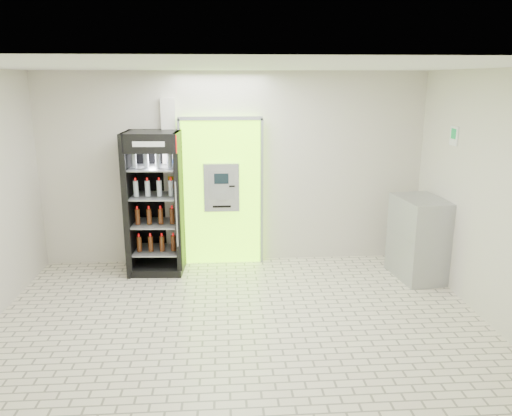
{
  "coord_description": "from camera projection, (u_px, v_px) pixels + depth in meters",
  "views": [
    {
      "loc": [
        -0.18,
        -5.24,
        2.88
      ],
      "look_at": [
        0.26,
        1.2,
        1.2
      ],
      "focal_mm": 35.0,
      "sensor_mm": 36.0,
      "label": 1
    }
  ],
  "objects": [
    {
      "name": "ground",
      "position": [
        241.0,
        334.0,
        5.79
      ],
      "size": [
        6.0,
        6.0,
        0.0
      ],
      "primitive_type": "plane",
      "color": "beige",
      "rests_on": "ground"
    },
    {
      "name": "room_shell",
      "position": [
        240.0,
        179.0,
        5.33
      ],
      "size": [
        6.0,
        6.0,
        6.0
      ],
      "color": "beige",
      "rests_on": "ground"
    },
    {
      "name": "atm_assembly",
      "position": [
        222.0,
        191.0,
        7.81
      ],
      "size": [
        1.3,
        0.24,
        2.33
      ],
      "color": "#86F011",
      "rests_on": "ground"
    },
    {
      "name": "pillar",
      "position": [
        171.0,
        183.0,
        7.76
      ],
      "size": [
        0.22,
        0.11,
        2.6
      ],
      "color": "silver",
      "rests_on": "ground"
    },
    {
      "name": "beverage_cooler",
      "position": [
        155.0,
        205.0,
        7.52
      ],
      "size": [
        0.84,
        0.78,
        2.14
      ],
      "rotation": [
        0.0,
        0.0,
        -0.06
      ],
      "color": "black",
      "rests_on": "ground"
    },
    {
      "name": "steel_cabinet",
      "position": [
        419.0,
        238.0,
        7.33
      ],
      "size": [
        0.7,
        0.97,
        1.21
      ],
      "rotation": [
        0.0,
        0.0,
        0.11
      ],
      "color": "#999BA0",
      "rests_on": "ground"
    },
    {
      "name": "exit_sign",
      "position": [
        454.0,
        136.0,
        6.81
      ],
      "size": [
        0.02,
        0.22,
        0.26
      ],
      "color": "white",
      "rests_on": "room_shell"
    }
  ]
}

